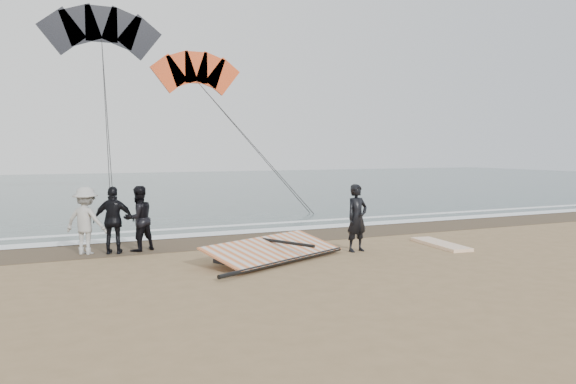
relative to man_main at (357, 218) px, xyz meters
name	(u,v)px	position (x,y,z in m)	size (l,w,h in m)	color
ground	(341,262)	(-1.15, -1.10, -0.95)	(120.00, 120.00, 0.00)	#8C704C
sea	(130,186)	(-1.15, 31.90, -0.94)	(120.00, 54.00, 0.02)	#233838
wet_sand	(272,237)	(-1.15, 3.40, -0.95)	(120.00, 2.80, 0.01)	#4C3D2B
foam_near	(257,231)	(-1.15, 4.80, -0.93)	(120.00, 0.90, 0.01)	white
foam_far	(240,225)	(-1.15, 6.50, -0.93)	(120.00, 0.45, 0.01)	white
man_main	(357,218)	(0.00, 0.00, 0.00)	(0.70, 0.46, 1.91)	black
board_white	(440,244)	(2.78, -0.25, -0.91)	(0.66, 2.35, 0.09)	white
board_cream	(293,244)	(-1.22, 1.65, -0.90)	(0.65, 2.44, 0.10)	beige
trio_cluster	(110,220)	(-6.36, 2.64, -0.02)	(2.64, 1.32, 1.88)	black
sail_rig	(270,252)	(-2.70, -0.04, -0.76)	(4.21, 3.30, 0.51)	black
kite_red	(197,75)	(1.57, 21.89, 6.68)	(6.33, 6.84, 15.37)	#EF4B1C
kite_dark	(101,34)	(-4.38, 20.31, 8.45)	(7.60, 5.25, 13.78)	black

